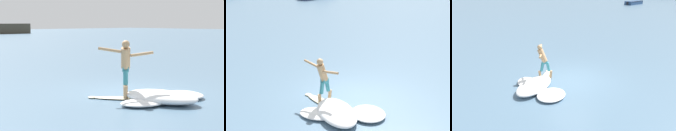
% 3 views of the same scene
% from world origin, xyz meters
% --- Properties ---
extents(ground_plane, '(200.00, 200.00, 0.00)m').
position_xyz_m(ground_plane, '(0.00, 0.00, 0.00)').
color(ground_plane, slate).
extents(surfboard, '(1.71, 1.97, 0.21)m').
position_xyz_m(surfboard, '(-1.09, -0.77, 0.04)').
color(surfboard, beige).
rests_on(surfboard, ground).
extents(surfer, '(1.29, 1.24, 1.80)m').
position_xyz_m(surfer, '(-1.13, -0.87, 1.14)').
color(surfer, tan).
rests_on(surfer, surfboard).
extents(wave_foam_at_tail, '(1.45, 1.56, 0.20)m').
position_xyz_m(wave_foam_at_tail, '(0.46, -1.85, 0.10)').
color(wave_foam_at_tail, white).
rests_on(wave_foam_at_tail, ground).
extents(wave_foam_at_nose, '(1.59, 1.36, 0.17)m').
position_xyz_m(wave_foam_at_nose, '(-1.31, -1.77, 0.09)').
color(wave_foam_at_nose, white).
rests_on(wave_foam_at_nose, ground).
extents(wave_foam_beside, '(1.85, 2.57, 0.38)m').
position_xyz_m(wave_foam_beside, '(-0.65, -1.88, 0.19)').
color(wave_foam_beside, white).
rests_on(wave_foam_beside, ground).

